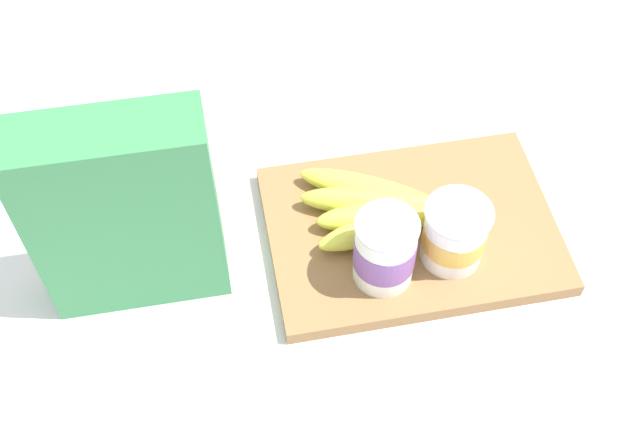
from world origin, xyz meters
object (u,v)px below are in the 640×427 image
object	(u,v)px
cutting_board	(411,229)
yogurt_cup_back	(385,250)
cereal_box	(125,215)
banana_bunch	(376,208)
yogurt_cup_front	(455,234)

from	to	relation	value
cutting_board	yogurt_cup_back	world-z (taller)	yogurt_cup_back
cereal_box	yogurt_cup_back	xyz separation A→B (m)	(-0.27, 0.05, -0.06)
cutting_board	yogurt_cup_back	distance (m)	0.10
banana_bunch	cutting_board	bearing A→B (deg)	155.06
cutting_board	yogurt_cup_front	distance (m)	0.08
yogurt_cup_back	banana_bunch	xyz separation A→B (m)	(-0.01, -0.08, -0.03)
cereal_box	yogurt_cup_front	xyz separation A→B (m)	(-0.36, 0.04, -0.07)
yogurt_cup_front	banana_bunch	distance (m)	0.10
cereal_box	banana_bunch	xyz separation A→B (m)	(-0.28, -0.03, -0.09)
banana_bunch	yogurt_cup_back	bearing A→B (deg)	82.66
yogurt_cup_front	yogurt_cup_back	distance (m)	0.09
cereal_box	yogurt_cup_front	distance (m)	0.37
cutting_board	yogurt_cup_front	xyz separation A→B (m)	(-0.03, 0.05, 0.05)
banana_bunch	yogurt_cup_front	bearing A→B (deg)	136.67
cutting_board	yogurt_cup_back	xyz separation A→B (m)	(0.05, 0.06, 0.06)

